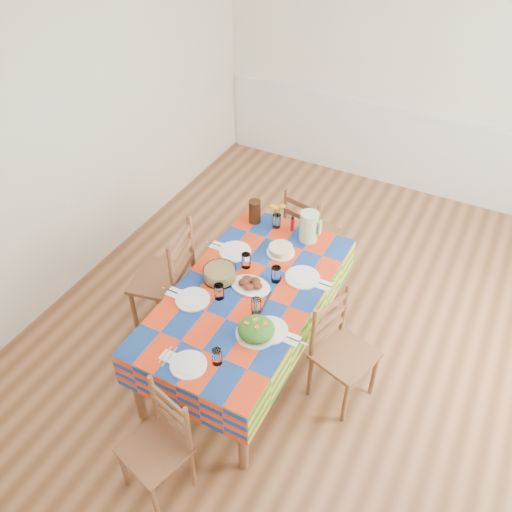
# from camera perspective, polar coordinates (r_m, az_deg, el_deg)

# --- Properties ---
(room) EXTENTS (4.58, 5.08, 2.78)m
(room) POSITION_cam_1_polar(r_m,az_deg,el_deg) (3.79, 8.66, 6.15)
(room) COLOR brown
(room) RESTS_ON ground
(wainscot) EXTENTS (4.41, 0.06, 0.92)m
(wainscot) POSITION_cam_1_polar(r_m,az_deg,el_deg) (6.31, 16.08, 10.74)
(wainscot) COLOR white
(wainscot) RESTS_ON room
(dining_table) EXTENTS (1.00, 1.86, 0.72)m
(dining_table) POSITION_cam_1_polar(r_m,az_deg,el_deg) (3.98, -0.89, -4.53)
(dining_table) COLOR brown
(dining_table) RESTS_ON room
(setting_near_head) EXTENTS (0.38, 0.26, 0.11)m
(setting_near_head) POSITION_cam_1_polar(r_m,az_deg,el_deg) (3.48, -6.13, -10.98)
(setting_near_head) COLOR white
(setting_near_head) RESTS_ON dining_table
(setting_left_near) EXTENTS (0.45, 0.27, 0.12)m
(setting_left_near) POSITION_cam_1_polar(r_m,az_deg,el_deg) (3.87, -5.75, -4.24)
(setting_left_near) COLOR white
(setting_left_near) RESTS_ON dining_table
(setting_left_far) EXTENTS (0.46, 0.27, 0.12)m
(setting_left_far) POSITION_cam_1_polar(r_m,az_deg,el_deg) (4.19, -1.88, 0.18)
(setting_left_far) COLOR white
(setting_left_far) RESTS_ON dining_table
(setting_right_near) EXTENTS (0.48, 0.27, 0.12)m
(setting_right_near) POSITION_cam_1_polar(r_m,az_deg,el_deg) (3.68, 0.99, -6.90)
(setting_right_near) COLOR white
(setting_right_near) RESTS_ON dining_table
(setting_right_far) EXTENTS (0.49, 0.28, 0.13)m
(setting_right_far) POSITION_cam_1_polar(r_m,az_deg,el_deg) (4.01, 4.00, -2.16)
(setting_right_far) COLOR white
(setting_right_far) RESTS_ON dining_table
(meat_platter) EXTENTS (0.30, 0.22, 0.06)m
(meat_platter) POSITION_cam_1_polar(r_m,az_deg,el_deg) (3.94, -0.58, -2.99)
(meat_platter) COLOR white
(meat_platter) RESTS_ON dining_table
(salad_platter) EXTENTS (0.28, 0.28, 0.12)m
(salad_platter) POSITION_cam_1_polar(r_m,az_deg,el_deg) (3.61, 0.01, -7.76)
(salad_platter) COLOR white
(salad_platter) RESTS_ON dining_table
(pasta_bowl) EXTENTS (0.25, 0.25, 0.09)m
(pasta_bowl) POSITION_cam_1_polar(r_m,az_deg,el_deg) (4.00, -3.84, -1.87)
(pasta_bowl) COLOR white
(pasta_bowl) RESTS_ON dining_table
(cake) EXTENTS (0.22, 0.22, 0.06)m
(cake) POSITION_cam_1_polar(r_m,az_deg,el_deg) (4.23, 2.62, 0.65)
(cake) COLOR white
(cake) RESTS_ON dining_table
(serving_utensils) EXTENTS (0.13, 0.30, 0.01)m
(serving_utensils) POSITION_cam_1_polar(r_m,az_deg,el_deg) (3.82, 0.50, -5.16)
(serving_utensils) COLOR black
(serving_utensils) RESTS_ON dining_table
(flower_vase) EXTENTS (0.14, 0.12, 0.23)m
(flower_vase) POSITION_cam_1_polar(r_m,az_deg,el_deg) (4.46, 2.19, 4.07)
(flower_vase) COLOR white
(flower_vase) RESTS_ON dining_table
(hot_sauce) EXTENTS (0.03, 0.03, 0.14)m
(hot_sauce) POSITION_cam_1_polar(r_m,az_deg,el_deg) (4.44, 3.87, 3.48)
(hot_sauce) COLOR #AB0D1D
(hot_sauce) RESTS_ON dining_table
(green_pitcher) EXTENTS (0.15, 0.15, 0.26)m
(green_pitcher) POSITION_cam_1_polar(r_m,az_deg,el_deg) (4.32, 5.59, 3.11)
(green_pitcher) COLOR #A8D294
(green_pitcher) RESTS_ON dining_table
(tea_pitcher) EXTENTS (0.10, 0.10, 0.20)m
(tea_pitcher) POSITION_cam_1_polar(r_m,az_deg,el_deg) (4.51, -0.13, 4.71)
(tea_pitcher) COLOR black
(tea_pitcher) RESTS_ON dining_table
(name_card) EXTENTS (0.08, 0.02, 0.02)m
(name_card) POSITION_cam_1_polar(r_m,az_deg,el_deg) (3.44, -8.09, -12.47)
(name_card) COLOR white
(name_card) RESTS_ON dining_table
(chair_near) EXTENTS (0.45, 0.44, 0.84)m
(chair_near) POSITION_cam_1_polar(r_m,az_deg,el_deg) (3.57, -10.18, -19.08)
(chair_near) COLOR brown
(chair_near) RESTS_ON room
(chair_far) EXTENTS (0.47, 0.46, 0.90)m
(chair_far) POSITION_cam_1_polar(r_m,az_deg,el_deg) (4.92, 5.53, 2.45)
(chair_far) COLOR brown
(chair_far) RESTS_ON room
(chair_left) EXTENTS (0.52, 0.54, 1.04)m
(chair_left) POSITION_cam_1_polar(r_m,az_deg,el_deg) (4.38, -9.32, -2.47)
(chair_left) COLOR brown
(chair_left) RESTS_ON room
(chair_right) EXTENTS (0.48, 0.49, 0.90)m
(chair_right) POSITION_cam_1_polar(r_m,az_deg,el_deg) (3.95, 8.90, -9.95)
(chair_right) COLOR brown
(chair_right) RESTS_ON room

